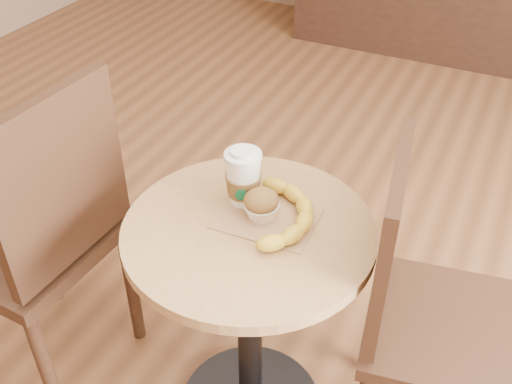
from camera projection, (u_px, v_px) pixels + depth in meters
cafe_table at (250, 298)px, 1.61m from camera, size 0.62×0.62×0.75m
chair_left at (41, 234)px, 1.70m from camera, size 0.48×0.48×1.04m
chair_right at (426, 310)px, 1.54m from camera, size 0.48×0.48×0.96m
kraft_bag at (267, 218)px, 1.48m from camera, size 0.25×0.19×0.00m
coffee_cup at (243, 179)px, 1.50m from camera, size 0.09×0.10×0.16m
muffin at (261, 204)px, 1.46m from camera, size 0.09×0.09×0.08m
banana at (281, 215)px, 1.46m from camera, size 0.27×0.33×0.04m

